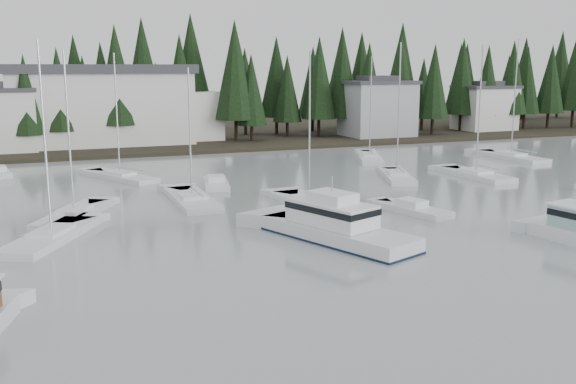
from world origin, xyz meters
name	(u,v)px	position (x,y,z in m)	size (l,w,h in m)	color
far_shore_land	(126,136)	(0.00, 97.00, 0.00)	(240.00, 54.00, 1.00)	black
conifer_treeline	(136,143)	(0.00, 86.00, 0.00)	(200.00, 22.00, 20.00)	black
house_east_a	(377,107)	(36.00, 78.00, 4.90)	(10.60, 8.48, 9.25)	#999EA0
house_east_b	(485,107)	(58.00, 80.00, 4.40)	(9.54, 7.42, 8.25)	silver
harbor_inn	(116,106)	(-2.96, 82.34, 5.78)	(29.50, 11.50, 10.90)	silver
cabin_cruiser_center	(336,229)	(3.93, 26.12, 0.72)	(7.29, 11.74, 4.83)	silver
sailboat_0	(120,178)	(-6.12, 55.08, 0.07)	(6.74, 10.18, 12.94)	silver
sailboat_1	(369,159)	(23.87, 58.12, 0.06)	(6.58, 10.80, 12.89)	silver
sailboat_4	(309,206)	(6.41, 36.20, 0.06)	(3.43, 9.58, 12.79)	silver
sailboat_5	(397,178)	(19.82, 45.02, 0.09)	(5.41, 8.96, 13.94)	silver
sailboat_6	(192,202)	(-2.03, 41.19, 0.05)	(3.03, 10.02, 11.54)	silver
sailboat_7	(476,176)	(27.84, 42.89, 0.07)	(3.12, 9.20, 13.72)	silver
sailboat_8	(52,239)	(-13.20, 32.88, 0.07)	(6.94, 9.67, 13.25)	silver
sailboat_11	(511,158)	(40.49, 52.51, 0.07)	(3.12, 10.57, 14.92)	silver
sailboat_12	(74,217)	(-11.46, 38.94, 0.07)	(6.56, 9.18, 12.75)	silver
runabout_1	(411,211)	(12.90, 31.28, 0.13)	(3.87, 7.05, 1.42)	silver
runabout_4	(216,185)	(1.78, 47.61, 0.13)	(3.40, 6.48, 1.42)	silver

